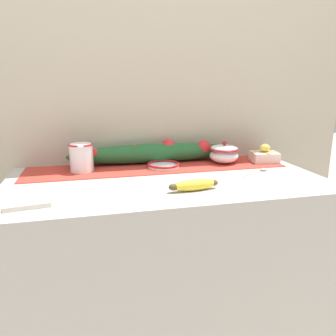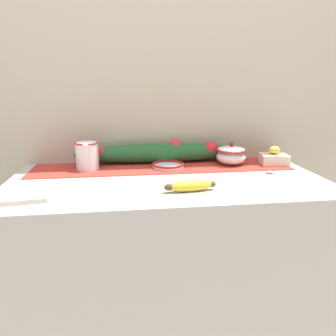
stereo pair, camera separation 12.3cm
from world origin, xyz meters
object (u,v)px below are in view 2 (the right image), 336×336
at_px(banana, 190,186).
at_px(spoon, 268,172).
at_px(cream_pitcher, 87,154).
at_px(sugar_bowl, 231,155).
at_px(gift_box, 274,158).
at_px(napkin_stack, 27,196).
at_px(small_dish, 168,165).

distance_m(banana, spoon, 0.41).
xyz_separation_m(cream_pitcher, sugar_bowl, (0.63, -0.00, -0.02)).
height_order(cream_pitcher, banana, cream_pitcher).
distance_m(sugar_bowl, gift_box, 0.20).
distance_m(cream_pitcher, banana, 0.52).
bearing_deg(spoon, napkin_stack, 162.16).
bearing_deg(small_dish, sugar_bowl, 3.46).
relative_size(napkin_stack, gift_box, 1.02).
distance_m(spoon, gift_box, 0.17).
relative_size(small_dish, napkin_stack, 1.06).
bearing_deg(sugar_bowl, small_dish, -176.54).
height_order(sugar_bowl, napkin_stack, sugar_bowl).
distance_m(sugar_bowl, banana, 0.43).
relative_size(cream_pitcher, sugar_bowl, 0.91).
distance_m(cream_pitcher, sugar_bowl, 0.64).
height_order(cream_pitcher, gift_box, cream_pitcher).
xyz_separation_m(napkin_stack, gift_box, (0.99, 0.32, 0.02)).
bearing_deg(napkin_stack, small_dish, 32.73).
relative_size(spoon, gift_box, 1.22).
bearing_deg(spoon, cream_pitcher, 138.39).
height_order(banana, spoon, banana).
xyz_separation_m(small_dish, banana, (0.03, -0.33, 0.01)).
xyz_separation_m(banana, gift_box, (0.45, 0.33, 0.01)).
relative_size(cream_pitcher, napkin_stack, 0.91).
relative_size(sugar_bowl, gift_box, 1.02).
xyz_separation_m(banana, napkin_stack, (-0.54, 0.00, -0.01)).
height_order(napkin_stack, gift_box, gift_box).
bearing_deg(small_dish, gift_box, -0.40).
bearing_deg(cream_pitcher, small_dish, -3.19).
xyz_separation_m(sugar_bowl, gift_box, (0.19, -0.02, -0.02)).
relative_size(small_dish, banana, 0.76).
bearing_deg(banana, napkin_stack, 179.50).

